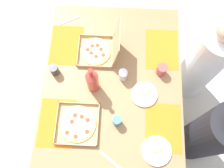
{
  "coord_description": "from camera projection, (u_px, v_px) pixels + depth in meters",
  "views": [
    {
      "loc": [
        0.64,
        0.03,
        2.58
      ],
      "look_at": [
        0.0,
        0.0,
        0.78
      ],
      "focal_mm": 39.93,
      "sensor_mm": 36.0,
      "label": 1
    }
  ],
  "objects": [
    {
      "name": "pizza_box_edge_far",
      "position": [
        77.0,
        124.0,
        1.8
      ],
      "size": [
        0.31,
        0.31,
        0.04
      ],
      "color": "tan",
      "rests_on": "dining_table"
    },
    {
      "name": "cup_dark",
      "position": [
        123.0,
        75.0,
        1.88
      ],
      "size": [
        0.06,
        0.06,
        0.1
      ],
      "primitive_type": "cylinder",
      "color": "silver",
      "rests_on": "dining_table"
    },
    {
      "name": "placemat_far_left",
      "position": [
        162.0,
        49.0,
        2.02
      ],
      "size": [
        0.36,
        0.26,
        0.0
      ],
      "primitive_type": "cube",
      "color": "orange",
      "rests_on": "dining_table"
    },
    {
      "name": "plate_middle",
      "position": [
        144.0,
        94.0,
        1.88
      ],
      "size": [
        0.2,
        0.2,
        0.03
      ],
      "color": "white",
      "rests_on": "dining_table"
    },
    {
      "name": "cup_red",
      "position": [
        117.0,
        121.0,
        1.77
      ],
      "size": [
        0.06,
        0.06,
        0.09
      ],
      "primitive_type": "cylinder",
      "color": "teal",
      "rests_on": "dining_table"
    },
    {
      "name": "diner_left_seat",
      "position": [
        202.0,
        64.0,
        2.23
      ],
      "size": [
        0.32,
        0.32,
        1.2
      ],
      "color": "white",
      "rests_on": "ground_plane"
    },
    {
      "name": "cup_clear_left",
      "position": [
        54.0,
        70.0,
        1.91
      ],
      "size": [
        0.07,
        0.07,
        0.09
      ],
      "primitive_type": "cylinder",
      "color": "#333338",
      "rests_on": "dining_table"
    },
    {
      "name": "knife_by_near_right",
      "position": [
        112.0,
        161.0,
        1.72
      ],
      "size": [
        0.14,
        0.18,
        0.0
      ],
      "primitive_type": "cube",
      "rotation": [
        0.0,
        0.0,
        0.93
      ],
      "color": "#B7B7BC",
      "rests_on": "dining_table"
    },
    {
      "name": "fork_by_far_right",
      "position": [
        69.0,
        20.0,
        2.11
      ],
      "size": [
        0.11,
        0.17,
        0.0
      ],
      "primitive_type": "cube",
      "rotation": [
        0.0,
        0.0,
        5.21
      ],
      "color": "#B7B7BC",
      "rests_on": "dining_table"
    },
    {
      "name": "ground_plane",
      "position": [
        112.0,
        109.0,
        2.65
      ],
      "size": [
        6.0,
        6.0,
        0.0
      ],
      "primitive_type": "plane",
      "color": "beige"
    },
    {
      "name": "diner_right_seat",
      "position": [
        208.0,
        135.0,
        2.01
      ],
      "size": [
        0.32,
        0.32,
        1.22
      ],
      "color": "black",
      "rests_on": "ground_plane"
    },
    {
      "name": "soda_bottle",
      "position": [
        93.0,
        81.0,
        1.78
      ],
      "size": [
        0.09,
        0.09,
        0.32
      ],
      "color": "#B2382D",
      "rests_on": "dining_table"
    },
    {
      "name": "cup_spare",
      "position": [
        162.0,
        70.0,
        1.9
      ],
      "size": [
        0.08,
        0.08,
        0.09
      ],
      "primitive_type": "cylinder",
      "color": "#BF4742",
      "rests_on": "dining_table"
    },
    {
      "name": "plate_near_left",
      "position": [
        156.0,
        150.0,
        1.74
      ],
      "size": [
        0.21,
        0.21,
        0.03
      ],
      "color": "white",
      "rests_on": "dining_table"
    },
    {
      "name": "dining_table",
      "position": [
        112.0,
        89.0,
        2.02
      ],
      "size": [
        1.42,
        1.08,
        0.78
      ],
      "color": "#3F3328",
      "rests_on": "ground_plane"
    },
    {
      "name": "placemat_near_right",
      "position": [
        57.0,
        123.0,
        1.81
      ],
      "size": [
        0.36,
        0.26,
        0.0
      ],
      "primitive_type": "cube",
      "color": "orange",
      "rests_on": "dining_table"
    },
    {
      "name": "placemat_far_right",
      "position": [
        163.0,
        128.0,
        1.8
      ],
      "size": [
        0.36,
        0.26,
        0.0
      ],
      "primitive_type": "cube",
      "color": "orange",
      "rests_on": "dining_table"
    },
    {
      "name": "pizza_box_corner_right",
      "position": [
        100.0,
        50.0,
        1.96
      ],
      "size": [
        0.28,
        0.33,
        0.31
      ],
      "color": "tan",
      "rests_on": "dining_table"
    },
    {
      "name": "placemat_near_left",
      "position": [
        67.0,
        45.0,
        2.03
      ],
      "size": [
        0.36,
        0.26,
        0.0
      ],
      "primitive_type": "cube",
      "color": "orange",
      "rests_on": "dining_table"
    }
  ]
}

